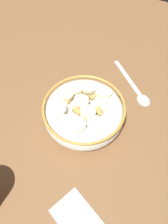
# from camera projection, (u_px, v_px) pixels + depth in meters

# --- Properties ---
(ground_plane) EXTENTS (1.13, 1.13, 0.02)m
(ground_plane) POSITION_uv_depth(u_px,v_px,m) (84.00, 121.00, 0.49)
(ground_plane) COLOR brown
(cereal_bowl) EXTENTS (0.18, 0.18, 0.06)m
(cereal_bowl) POSITION_uv_depth(u_px,v_px,m) (84.00, 112.00, 0.46)
(cereal_bowl) COLOR silver
(cereal_bowl) RESTS_ON ground_plane
(spoon) EXTENTS (0.14, 0.12, 0.01)m
(spoon) POSITION_uv_depth(u_px,v_px,m) (138.00, 91.00, 0.52)
(spoon) COLOR silver
(spoon) RESTS_ON ground_plane
(folded_napkin) EXTENTS (0.12, 0.10, 0.00)m
(folded_napkin) POSITION_uv_depth(u_px,v_px,m) (80.00, 222.00, 0.37)
(folded_napkin) COLOR silver
(folded_napkin) RESTS_ON ground_plane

